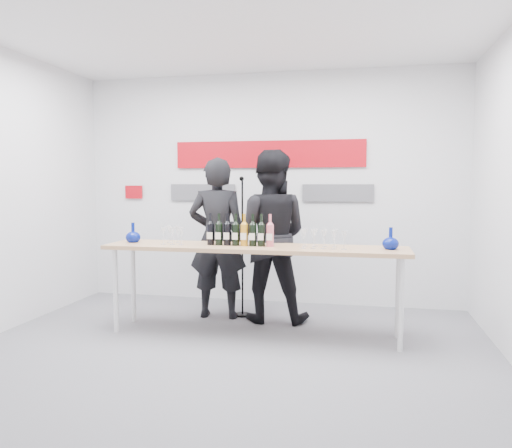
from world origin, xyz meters
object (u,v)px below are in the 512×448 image
presenter_left (217,238)px  presenter_right (269,236)px  mic_stand (242,274)px  tasting_table (254,253)px

presenter_left → presenter_right: 0.61m
presenter_right → mic_stand: bearing=-21.8°
presenter_right → mic_stand: size_ratio=1.18×
presenter_left → mic_stand: (0.27, 0.11, -0.43)m
presenter_right → tasting_table: bearing=83.0°
presenter_right → presenter_left: bearing=-3.1°
mic_stand → presenter_right: bearing=0.6°
presenter_left → mic_stand: bearing=-161.2°
presenter_left → tasting_table: bearing=129.6°
presenter_right → mic_stand: presenter_right is taller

